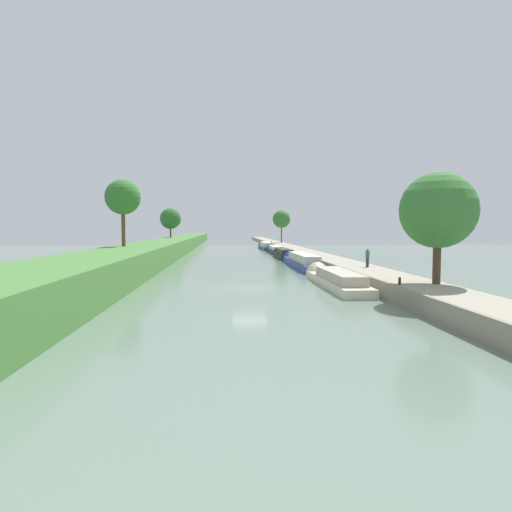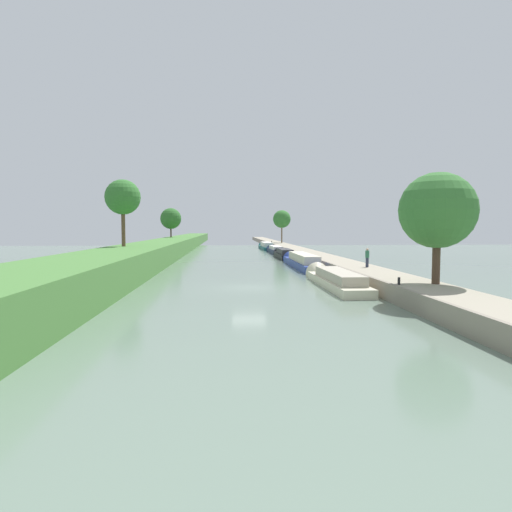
# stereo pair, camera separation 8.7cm
# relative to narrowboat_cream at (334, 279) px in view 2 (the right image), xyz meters

# --- Properties ---
(ground_plane) EXTENTS (160.00, 160.00, 0.00)m
(ground_plane) POSITION_rel_narrowboat_cream_xyz_m (-6.61, -0.73, -0.51)
(ground_plane) COLOR slate
(left_grassy_bank) EXTENTS (6.50, 260.00, 2.42)m
(left_grassy_bank) POSITION_rel_narrowboat_cream_xyz_m (-18.21, -0.73, 0.70)
(left_grassy_bank) COLOR #477A38
(left_grassy_bank) RESTS_ON ground_plane
(right_towpath) EXTENTS (3.51, 260.00, 1.06)m
(right_towpath) POSITION_rel_narrowboat_cream_xyz_m (3.50, -0.73, 0.02)
(right_towpath) COLOR #9E937F
(right_towpath) RESTS_ON ground_plane
(stone_quay) EXTENTS (0.25, 260.00, 1.11)m
(stone_quay) POSITION_rel_narrowboat_cream_xyz_m (1.61, -0.73, 0.04)
(stone_quay) COLOR gray
(stone_quay) RESTS_ON ground_plane
(narrowboat_cream) EXTENTS (2.19, 13.26, 2.08)m
(narrowboat_cream) POSITION_rel_narrowboat_cream_xyz_m (0.00, 0.00, 0.00)
(narrowboat_cream) COLOR beige
(narrowboat_cream) RESTS_ON ground_plane
(narrowboat_blue) EXTENTS (2.08, 16.70, 2.22)m
(narrowboat_blue) POSITION_rel_narrowboat_cream_xyz_m (0.26, 16.31, 0.14)
(narrowboat_blue) COLOR #283D93
(narrowboat_blue) RESTS_ON ground_plane
(narrowboat_black) EXTENTS (1.93, 11.18, 1.96)m
(narrowboat_black) POSITION_rel_narrowboat_cream_xyz_m (0.19, 31.17, 0.06)
(narrowboat_black) COLOR black
(narrowboat_black) RESTS_ON ground_plane
(narrowboat_navy) EXTENTS (1.84, 13.59, 1.82)m
(narrowboat_navy) POSITION_rel_narrowboat_cream_xyz_m (0.37, 44.48, 0.02)
(narrowboat_navy) COLOR #141E42
(narrowboat_navy) RESTS_ON ground_plane
(narrowboat_teal) EXTENTS (2.13, 15.40, 2.19)m
(narrowboat_teal) POSITION_rel_narrowboat_cream_xyz_m (0.11, 59.35, 0.07)
(narrowboat_teal) COLOR #195B60
(narrowboat_teal) RESTS_ON ground_plane
(tree_rightbank_near) EXTENTS (4.60, 4.60, 6.78)m
(tree_rightbank_near) POSITION_rel_narrowboat_cream_xyz_m (4.46, -7.50, 5.00)
(tree_rightbank_near) COLOR #4C3828
(tree_rightbank_near) RESTS_ON right_towpath
(tree_rightbank_midnear) EXTENTS (4.06, 4.06, 7.44)m
(tree_rightbank_midnear) POSITION_rel_narrowboat_cream_xyz_m (4.51, 67.19, 5.94)
(tree_rightbank_midnear) COLOR brown
(tree_rightbank_midnear) RESTS_ON right_towpath
(tree_leftbank_downstream) EXTENTS (3.86, 3.86, 7.37)m
(tree_leftbank_downstream) POSITION_rel_narrowboat_cream_xyz_m (-19.64, 16.22, 7.30)
(tree_leftbank_downstream) COLOR brown
(tree_leftbank_downstream) RESTS_ON left_grassy_bank
(tree_leftbank_upstream) EXTENTS (4.48, 4.48, 6.28)m
(tree_leftbank_upstream) POSITION_rel_narrowboat_cream_xyz_m (-20.13, 62.58, 5.93)
(tree_leftbank_upstream) COLOR #4C3828
(tree_leftbank_upstream) RESTS_ON left_grassy_bank
(person_walking) EXTENTS (0.34, 0.34, 1.66)m
(person_walking) POSITION_rel_narrowboat_cream_xyz_m (3.90, 3.90, 1.42)
(person_walking) COLOR #282D42
(person_walking) RESTS_ON right_towpath
(mooring_bollard_near) EXTENTS (0.16, 0.16, 0.45)m
(mooring_bollard_near) POSITION_rel_narrowboat_cream_xyz_m (2.04, -7.80, 0.77)
(mooring_bollard_near) COLOR black
(mooring_bollard_near) RESTS_ON right_towpath
(mooring_bollard_far) EXTENTS (0.16, 0.16, 0.45)m
(mooring_bollard_far) POSITION_rel_narrowboat_cream_xyz_m (2.04, 65.87, 0.77)
(mooring_bollard_far) COLOR black
(mooring_bollard_far) RESTS_ON right_towpath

